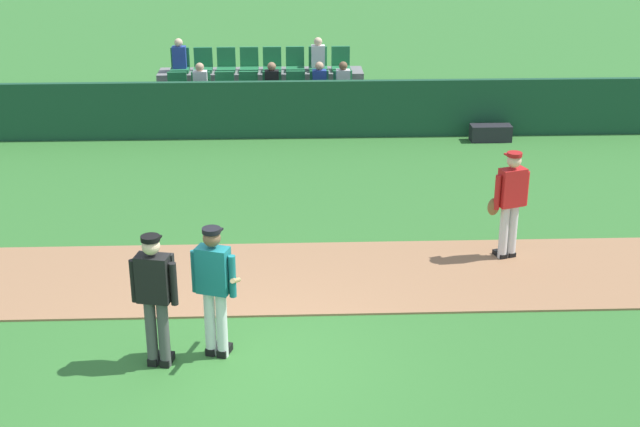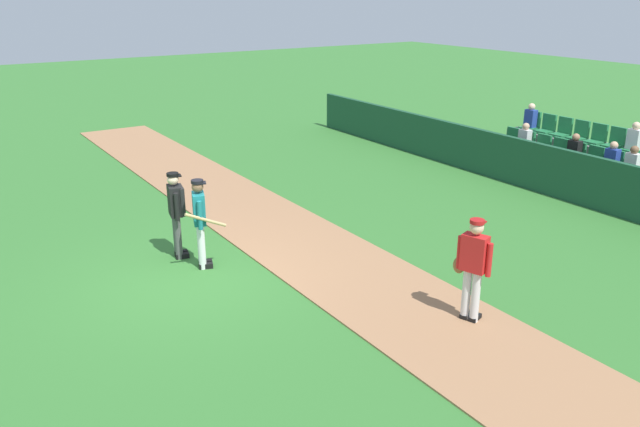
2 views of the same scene
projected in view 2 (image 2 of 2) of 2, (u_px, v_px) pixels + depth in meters
ground_plane at (192, 277)px, 11.97m from camera, size 80.00×80.00×0.00m
infield_dirt_path at (308, 248)px, 13.29m from camera, size 28.00×2.45×0.03m
dugout_fence at (540, 168)px, 16.79m from camera, size 20.00×0.16×1.29m
stadium_bleachers at (574, 165)px, 17.57m from camera, size 5.00×2.10×1.90m
batter_teal_jersey at (200, 220)px, 12.08m from camera, size 0.59×0.80×1.76m
umpire_home_plate at (176, 210)px, 12.53m from camera, size 0.58×0.36×1.76m
runner_red_jersey at (473, 267)px, 10.08m from camera, size 0.67×0.39×1.76m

